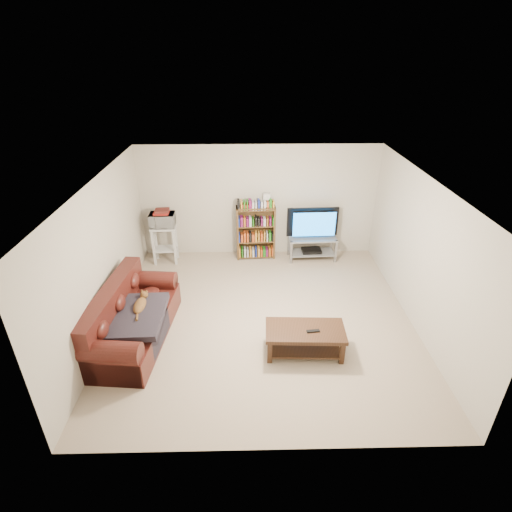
{
  "coord_description": "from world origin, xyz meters",
  "views": [
    {
      "loc": [
        -0.23,
        -5.52,
        4.13
      ],
      "look_at": [
        -0.1,
        0.4,
        1.0
      ],
      "focal_mm": 28.0,
      "sensor_mm": 36.0,
      "label": 1
    }
  ],
  "objects_px": {
    "coffee_table": "(305,336)",
    "tv_stand": "(312,244)",
    "bookshelf": "(256,232)",
    "sofa": "(130,321)"
  },
  "relations": [
    {
      "from": "coffee_table",
      "to": "bookshelf",
      "type": "height_order",
      "value": "bookshelf"
    },
    {
      "from": "coffee_table",
      "to": "tv_stand",
      "type": "height_order",
      "value": "tv_stand"
    },
    {
      "from": "coffee_table",
      "to": "tv_stand",
      "type": "relative_size",
      "value": 1.16
    },
    {
      "from": "sofa",
      "to": "tv_stand",
      "type": "relative_size",
      "value": 2.11
    },
    {
      "from": "sofa",
      "to": "bookshelf",
      "type": "xyz_separation_m",
      "value": [
        2.03,
        2.69,
        0.29
      ]
    },
    {
      "from": "coffee_table",
      "to": "tv_stand",
      "type": "xyz_separation_m",
      "value": [
        0.54,
        3.0,
        0.05
      ]
    },
    {
      "from": "bookshelf",
      "to": "coffee_table",
      "type": "bearing_deg",
      "value": -81.24
    },
    {
      "from": "bookshelf",
      "to": "tv_stand",
      "type": "bearing_deg",
      "value": -7.47
    },
    {
      "from": "sofa",
      "to": "coffee_table",
      "type": "relative_size",
      "value": 1.82
    },
    {
      "from": "tv_stand",
      "to": "bookshelf",
      "type": "height_order",
      "value": "bookshelf"
    }
  ]
}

